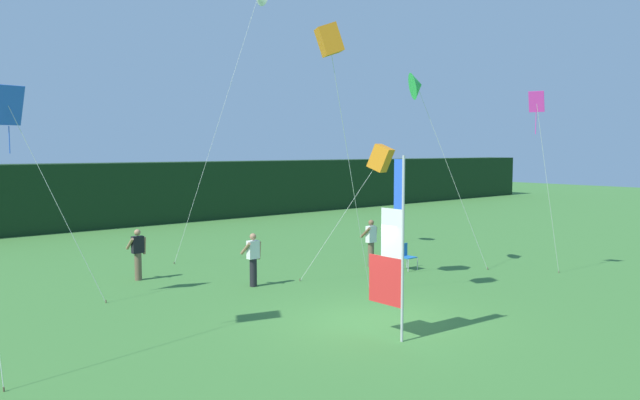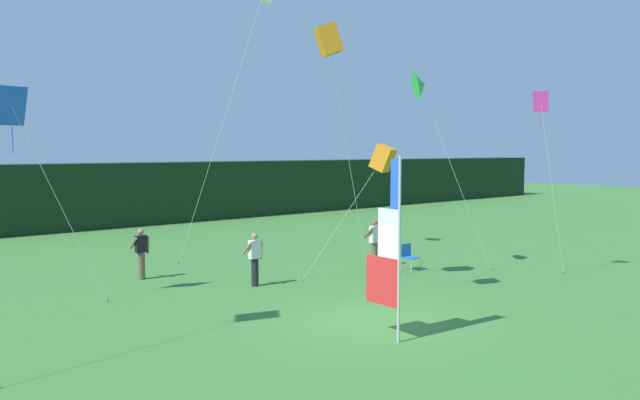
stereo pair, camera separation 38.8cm
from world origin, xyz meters
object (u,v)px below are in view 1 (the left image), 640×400
(person_far_left, at_px, (138,253))
(kite_magenta_diamond_1, at_px, (538,114))
(kite_blue_diamond_2, at_px, (11,112))
(kite_orange_box_4, at_px, (329,41))
(banner_flag, at_px, (393,252))
(kite_green_delta_3, at_px, (417,86))
(kite_orange_box_6, at_px, (381,158))
(person_near_banner, at_px, (371,242))
(person_mid_field, at_px, (253,258))
(folding_chair, at_px, (405,255))

(person_far_left, distance_m, kite_magenta_diamond_1, 13.56)
(person_far_left, height_order, kite_blue_diamond_2, kite_blue_diamond_2)
(kite_orange_box_4, bearing_deg, banner_flag, -101.69)
(kite_orange_box_4, bearing_deg, kite_green_delta_3, 17.43)
(kite_magenta_diamond_1, distance_m, kite_orange_box_6, 5.33)
(banner_flag, bearing_deg, person_near_banner, 47.86)
(person_mid_field, height_order, person_far_left, person_far_left)
(person_mid_field, relative_size, kite_blue_diamond_2, 0.28)
(kite_orange_box_4, height_order, kite_orange_box_6, kite_orange_box_4)
(person_near_banner, bearing_deg, kite_blue_diamond_2, 170.08)
(kite_orange_box_4, bearing_deg, person_near_banner, 34.38)
(kite_blue_diamond_2, relative_size, kite_orange_box_4, 0.79)
(person_near_banner, distance_m, kite_orange_box_4, 8.51)
(person_near_banner, height_order, kite_orange_box_6, kite_orange_box_6)
(banner_flag, relative_size, kite_magenta_diamond_1, 0.67)
(banner_flag, relative_size, person_near_banner, 2.40)
(person_far_left, bearing_deg, kite_blue_diamond_2, -161.33)
(person_far_left, bearing_deg, person_mid_field, -54.08)
(banner_flag, bearing_deg, folding_chair, 39.37)
(person_near_banner, distance_m, kite_orange_box_6, 3.76)
(person_far_left, xyz_separation_m, kite_magenta_diamond_1, (10.09, -7.90, 4.42))
(kite_blue_diamond_2, xyz_separation_m, kite_orange_box_4, (6.10, -5.36, 1.76))
(banner_flag, height_order, folding_chair, banner_flag)
(person_near_banner, relative_size, folding_chair, 1.89)
(person_near_banner, relative_size, person_far_left, 1.03)
(folding_chair, bearing_deg, kite_green_delta_3, -110.88)
(person_far_left, bearing_deg, kite_orange_box_6, -40.94)
(kite_orange_box_6, bearing_deg, person_mid_field, 151.72)
(person_near_banner, distance_m, kite_magenta_diamond_1, 7.01)
(person_near_banner, xyz_separation_m, kite_orange_box_4, (-5.00, -3.42, 5.97))
(person_near_banner, distance_m, folding_chair, 1.30)
(kite_magenta_diamond_1, relative_size, kite_orange_box_4, 0.82)
(person_mid_field, bearing_deg, banner_flag, -95.54)
(kite_blue_diamond_2, distance_m, kite_orange_box_6, 10.46)
(person_near_banner, height_order, kite_green_delta_3, kite_green_delta_3)
(kite_orange_box_4, bearing_deg, folding_chair, 22.57)
(person_far_left, height_order, folding_chair, person_far_left)
(banner_flag, bearing_deg, person_mid_field, 84.46)
(kite_orange_box_4, distance_m, kite_orange_box_6, 4.95)
(person_near_banner, bearing_deg, kite_orange_box_6, -128.30)
(kite_magenta_diamond_1, xyz_separation_m, kite_green_delta_3, (-2.51, 2.91, 0.96))
(folding_chair, bearing_deg, kite_orange_box_4, -157.43)
(person_mid_field, bearing_deg, kite_orange_box_6, -28.28)
(person_mid_field, relative_size, kite_orange_box_6, 0.38)
(kite_orange_box_4, bearing_deg, kite_magenta_diamond_1, -8.91)
(person_mid_field, height_order, kite_orange_box_6, kite_orange_box_6)
(folding_chair, height_order, kite_orange_box_4, kite_orange_box_4)
(person_near_banner, distance_m, person_mid_field, 4.96)
(kite_magenta_diamond_1, height_order, kite_orange_box_6, kite_magenta_diamond_1)
(person_near_banner, xyz_separation_m, person_mid_field, (-4.96, 0.11, -0.03))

